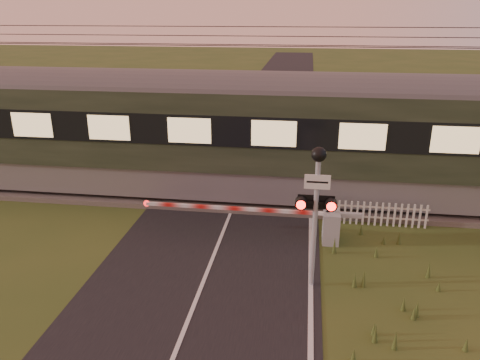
# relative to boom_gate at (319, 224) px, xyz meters

# --- Properties ---
(ground) EXTENTS (160.00, 160.00, 0.00)m
(ground) POSITION_rel_boom_gate_xyz_m (-2.96, -3.26, -0.55)
(ground) COLOR #33491C
(ground) RESTS_ON ground
(road) EXTENTS (6.00, 140.00, 0.03)m
(road) POSITION_rel_boom_gate_xyz_m (-2.95, -3.49, -0.54)
(road) COLOR black
(road) RESTS_ON ground
(track_bed) EXTENTS (140.00, 3.40, 0.39)m
(track_bed) POSITION_rel_boom_gate_xyz_m (-2.96, 3.24, -0.49)
(track_bed) COLOR #47423D
(track_bed) RESTS_ON ground
(overhead_wires) EXTENTS (120.00, 0.62, 0.62)m
(overhead_wires) POSITION_rel_boom_gate_xyz_m (-2.96, 3.24, 5.17)
(overhead_wires) COLOR black
(overhead_wires) RESTS_ON ground
(boom_gate) EXTENTS (6.72, 0.75, 1.00)m
(boom_gate) POSITION_rel_boom_gate_xyz_m (0.00, 0.00, 0.00)
(boom_gate) COLOR gray
(boom_gate) RESTS_ON ground
(crossing_signal) EXTENTS (0.93, 0.37, 3.66)m
(crossing_signal) POSITION_rel_boom_gate_xyz_m (-0.20, -2.51, 1.97)
(crossing_signal) COLOR gray
(crossing_signal) RESTS_ON ground
(picket_fence) EXTENTS (3.15, 0.07, 0.80)m
(picket_fence) POSITION_rel_boom_gate_xyz_m (1.95, 1.34, -0.15)
(picket_fence) COLOR silver
(picket_fence) RESTS_ON ground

